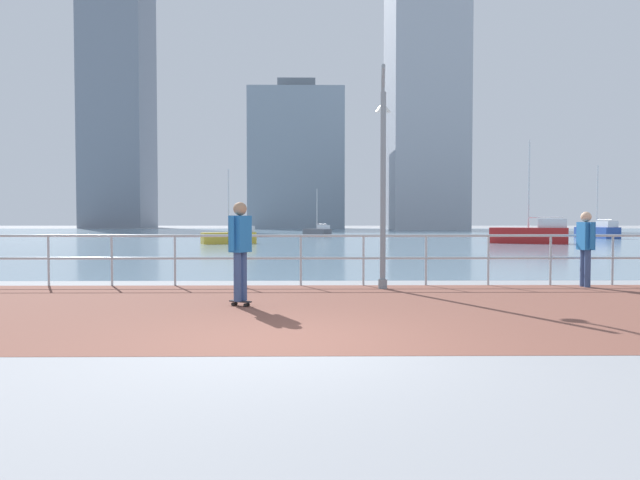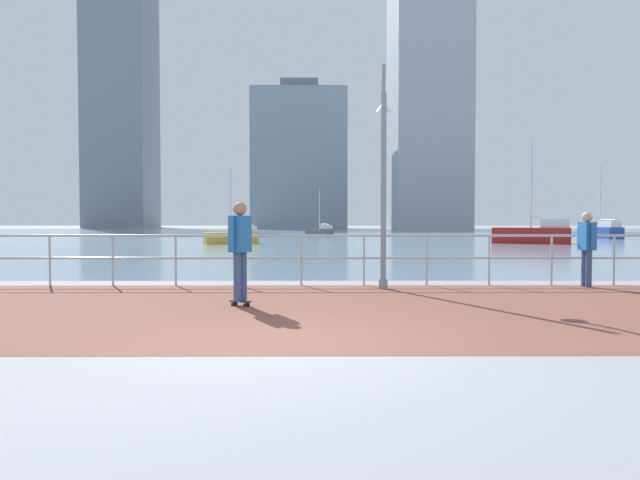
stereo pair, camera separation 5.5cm
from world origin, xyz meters
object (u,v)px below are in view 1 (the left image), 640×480
object	(u,v)px
lamppost	(383,166)
skateboarder	(240,243)
bystander	(586,243)
sailboat_red	(318,232)
sailboat_white	(531,234)
sailboat_gray	(598,231)
sailboat_ivory	(231,237)

from	to	relation	value
lamppost	skateboarder	bearing A→B (deg)	-135.96
skateboarder	bystander	world-z (taller)	skateboarder
sailboat_red	skateboarder	bearing A→B (deg)	-92.17
lamppost	sailboat_red	world-z (taller)	lamppost
sailboat_white	skateboarder	bearing A→B (deg)	-119.70
lamppost	bystander	xyz separation A→B (m)	(4.44, 0.07, -1.66)
sailboat_gray	sailboat_red	world-z (taller)	sailboat_gray
skateboarder	bystander	bearing A→B (deg)	20.74
lamppost	bystander	size ratio (longest dim) A/B	2.89
lamppost	skateboarder	distance (m)	4.11
sailboat_gray	sailboat_red	size ratio (longest dim) A/B	1.36
bystander	sailboat_ivory	distance (m)	25.77
skateboarder	sailboat_white	xyz separation A→B (m)	(14.95, 26.21, -0.44)
skateboarder	bystander	size ratio (longest dim) A/B	1.07
lamppost	sailboat_gray	world-z (taller)	sailboat_gray
skateboarder	sailboat_gray	xyz separation A→B (m)	(24.40, 36.66, -0.50)
sailboat_ivory	sailboat_red	bearing A→B (deg)	71.88
bystander	sailboat_ivory	bearing A→B (deg)	115.50
sailboat_white	sailboat_red	distance (m)	21.37
skateboarder	sailboat_ivory	xyz separation A→B (m)	(-3.92, 25.98, -0.62)
bystander	sailboat_ivory	size ratio (longest dim) A/B	0.35
skateboarder	sailboat_gray	bearing A→B (deg)	56.35
skateboarder	sailboat_ivory	world-z (taller)	sailboat_ivory
skateboarder	sailboat_ivory	bearing A→B (deg)	98.58
lamppost	sailboat_ivory	distance (m)	24.36
sailboat_gray	sailboat_ivory	size ratio (longest dim) A/B	1.28
sailboat_gray	sailboat_ivory	bearing A→B (deg)	-159.33
sailboat_ivory	skateboarder	bearing A→B (deg)	-81.42
bystander	sailboat_gray	bearing A→B (deg)	63.10
bystander	sailboat_gray	world-z (taller)	sailboat_gray
sailboat_gray	sailboat_red	xyz separation A→B (m)	(-22.77, 6.26, -0.15)
sailboat_white	sailboat_red	world-z (taller)	sailboat_white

